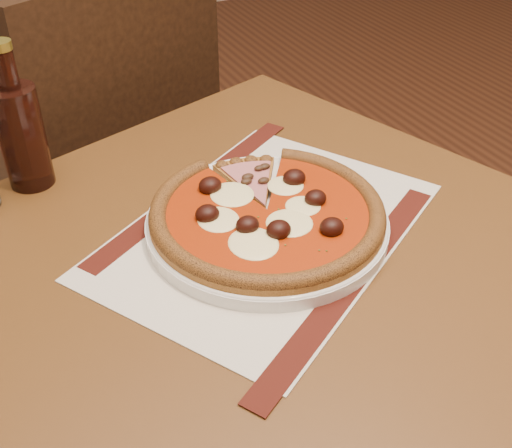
{
  "coord_description": "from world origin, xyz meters",
  "views": [
    {
      "loc": [
        -1.22,
        -0.77,
        1.28
      ],
      "look_at": [
        -0.92,
        -0.17,
        0.78
      ],
      "focal_mm": 45.0,
      "sensor_mm": 36.0,
      "label": 1
    }
  ],
  "objects_px": {
    "plate": "(267,224)",
    "table": "(262,307)",
    "bottle": "(21,132)",
    "pizza": "(267,212)",
    "chair_far": "(105,159)"
  },
  "relations": [
    {
      "from": "chair_far",
      "to": "table",
      "type": "bearing_deg",
      "value": 71.44
    },
    {
      "from": "table",
      "to": "plate",
      "type": "height_order",
      "value": "plate"
    },
    {
      "from": "plate",
      "to": "table",
      "type": "bearing_deg",
      "value": -124.07
    },
    {
      "from": "table",
      "to": "chair_far",
      "type": "xyz_separation_m",
      "value": [
        -0.05,
        0.66,
        -0.1
      ]
    },
    {
      "from": "table",
      "to": "pizza",
      "type": "relative_size",
      "value": 3.2
    },
    {
      "from": "pizza",
      "to": "plate",
      "type": "bearing_deg",
      "value": 79.47
    },
    {
      "from": "table",
      "to": "bottle",
      "type": "distance_m",
      "value": 0.43
    },
    {
      "from": "bottle",
      "to": "pizza",
      "type": "bearing_deg",
      "value": -45.16
    },
    {
      "from": "chair_far",
      "to": "bottle",
      "type": "relative_size",
      "value": 4.4
    },
    {
      "from": "plate",
      "to": "pizza",
      "type": "distance_m",
      "value": 0.02
    },
    {
      "from": "plate",
      "to": "pizza",
      "type": "bearing_deg",
      "value": -100.53
    },
    {
      "from": "table",
      "to": "pizza",
      "type": "bearing_deg",
      "value": 55.69
    },
    {
      "from": "plate",
      "to": "pizza",
      "type": "relative_size",
      "value": 1.04
    },
    {
      "from": "pizza",
      "to": "bottle",
      "type": "bearing_deg",
      "value": 134.84
    },
    {
      "from": "table",
      "to": "bottle",
      "type": "xyz_separation_m",
      "value": [
        -0.24,
        0.3,
        0.19
      ]
    }
  ]
}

